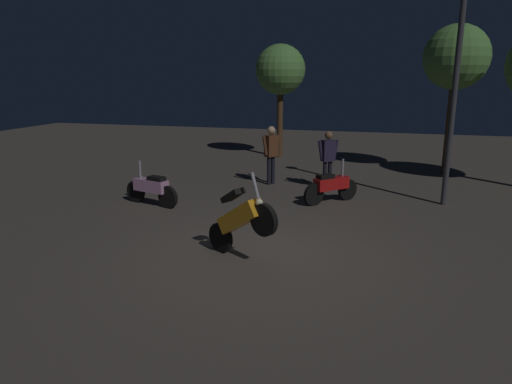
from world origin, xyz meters
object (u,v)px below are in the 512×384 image
Objects in this scene: motorcycle_orange_foreground at (241,220)px; person_rider_beside at (328,155)px; person_bystander_far at (271,150)px; motorcycle_pink_parked_right at (151,188)px; streetlamp_near at (458,58)px; motorcycle_red_parked_left at (331,186)px.

motorcycle_orange_foreground is 5.84m from person_rider_beside.
person_rider_beside is 1.71m from person_bystander_far.
motorcycle_pink_parked_right is (-3.24, 2.84, -0.31)m from motorcycle_orange_foreground.
streetlamp_near is (3.90, 4.85, 2.85)m from motorcycle_orange_foreground.
motorcycle_red_parked_left is 1.64m from person_rider_beside.
motorcycle_orange_foreground is 4.42m from motorcycle_red_parked_left.
person_bystander_far is (-1.98, 1.65, 0.61)m from motorcycle_red_parked_left.
person_rider_beside is (4.07, 2.94, 0.56)m from motorcycle_pink_parked_right.
person_bystander_far is at bearing 127.87° from motorcycle_orange_foreground.
streetlamp_near is at bearing -33.50° from motorcycle_red_parked_left.
person_rider_beside is at bearing -127.73° from motorcycle_pink_parked_right.
person_rider_beside is 4.13m from streetlamp_near.
motorcycle_red_parked_left is 0.77× the size of motorcycle_pink_parked_right.
person_rider_beside is (-0.28, 1.51, 0.56)m from motorcycle_red_parked_left.
person_bystander_far is (-0.87, 5.91, 0.30)m from motorcycle_orange_foreground.
person_bystander_far reaches higher than motorcycle_orange_foreground.
motorcycle_red_parked_left is (1.11, 4.27, -0.31)m from motorcycle_orange_foreground.
motorcycle_red_parked_left is 0.22× the size of streetlamp_near.
person_bystander_far is 0.30× the size of streetlamp_near.
person_bystander_far is at bearing -111.16° from motorcycle_pink_parked_right.
person_rider_beside reaches higher than motorcycle_orange_foreground.
motorcycle_orange_foreground is 1.31× the size of motorcycle_red_parked_left.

